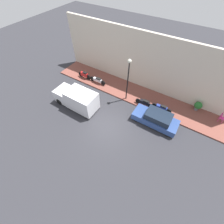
{
  "coord_description": "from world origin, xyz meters",
  "views": [
    {
      "loc": [
        -6.54,
        -4.52,
        11.67
      ],
      "look_at": [
        1.34,
        0.39,
        0.6
      ],
      "focal_mm": 24.0,
      "sensor_mm": 36.0,
      "label": 1
    }
  ],
  "objects_px": {
    "motorcycle_blue": "(162,108)",
    "cafe_chair": "(222,117)",
    "parked_car": "(156,119)",
    "streetlamp": "(128,74)",
    "motorcycle_red": "(84,75)",
    "delivery_van": "(76,99)",
    "potted_plant": "(198,106)",
    "motorcycle_black": "(145,103)",
    "scooter_silver": "(98,80)"
  },
  "relations": [
    {
      "from": "parked_car",
      "to": "motorcycle_black",
      "type": "xyz_separation_m",
      "value": [
        1.47,
        1.77,
        -0.14
      ]
    },
    {
      "from": "parked_car",
      "to": "delivery_van",
      "type": "height_order",
      "value": "delivery_van"
    },
    {
      "from": "motorcycle_blue",
      "to": "parked_car",
      "type": "bearing_deg",
      "value": -178.84
    },
    {
      "from": "scooter_silver",
      "to": "potted_plant",
      "type": "bearing_deg",
      "value": -80.54
    },
    {
      "from": "motorcycle_red",
      "to": "cafe_chair",
      "type": "distance_m",
      "value": 15.12
    },
    {
      "from": "motorcycle_red",
      "to": "motorcycle_black",
      "type": "height_order",
      "value": "motorcycle_red"
    },
    {
      "from": "motorcycle_blue",
      "to": "cafe_chair",
      "type": "bearing_deg",
      "value": -71.51
    },
    {
      "from": "motorcycle_red",
      "to": "motorcycle_blue",
      "type": "xyz_separation_m",
      "value": [
        -0.17,
        -9.87,
        -0.04
      ]
    },
    {
      "from": "motorcycle_blue",
      "to": "delivery_van",
      "type": "bearing_deg",
      "value": 116.41
    },
    {
      "from": "delivery_van",
      "to": "motorcycle_red",
      "type": "height_order",
      "value": "delivery_van"
    },
    {
      "from": "cafe_chair",
      "to": "potted_plant",
      "type": "bearing_deg",
      "value": 81.19
    },
    {
      "from": "potted_plant",
      "to": "cafe_chair",
      "type": "height_order",
      "value": "potted_plant"
    },
    {
      "from": "motorcycle_black",
      "to": "motorcycle_blue",
      "type": "distance_m",
      "value": 1.75
    },
    {
      "from": "cafe_chair",
      "to": "motorcycle_black",
      "type": "bearing_deg",
      "value": 105.69
    },
    {
      "from": "parked_car",
      "to": "potted_plant",
      "type": "bearing_deg",
      "value": -38.29
    },
    {
      "from": "parked_car",
      "to": "streetlamp",
      "type": "relative_size",
      "value": 0.89
    },
    {
      "from": "motorcycle_blue",
      "to": "motorcycle_red",
      "type": "bearing_deg",
      "value": 88.99
    },
    {
      "from": "cafe_chair",
      "to": "scooter_silver",
      "type": "bearing_deg",
      "value": 96.46
    },
    {
      "from": "motorcycle_red",
      "to": "motorcycle_black",
      "type": "distance_m",
      "value": 8.15
    },
    {
      "from": "delivery_van",
      "to": "parked_car",
      "type": "bearing_deg",
      "value": -74.59
    },
    {
      "from": "motorcycle_red",
      "to": "streetlamp",
      "type": "bearing_deg",
      "value": -94.27
    },
    {
      "from": "motorcycle_black",
      "to": "motorcycle_blue",
      "type": "bearing_deg",
      "value": -83.07
    },
    {
      "from": "motorcycle_red",
      "to": "motorcycle_blue",
      "type": "distance_m",
      "value": 9.88
    },
    {
      "from": "cafe_chair",
      "to": "motorcycle_red",
      "type": "bearing_deg",
      "value": 95.9
    },
    {
      "from": "parked_car",
      "to": "motorcycle_red",
      "type": "height_order",
      "value": "parked_car"
    },
    {
      "from": "streetlamp",
      "to": "cafe_chair",
      "type": "xyz_separation_m",
      "value": [
        2.0,
        -9.0,
        -2.62
      ]
    },
    {
      "from": "motorcycle_blue",
      "to": "potted_plant",
      "type": "distance_m",
      "value": 3.64
    },
    {
      "from": "delivery_van",
      "to": "cafe_chair",
      "type": "distance_m",
      "value": 13.94
    },
    {
      "from": "streetlamp",
      "to": "cafe_chair",
      "type": "bearing_deg",
      "value": -77.45
    },
    {
      "from": "motorcycle_red",
      "to": "motorcycle_black",
      "type": "relative_size",
      "value": 0.92
    },
    {
      "from": "motorcycle_blue",
      "to": "motorcycle_black",
      "type": "bearing_deg",
      "value": 96.93
    },
    {
      "from": "motorcycle_black",
      "to": "streetlamp",
      "type": "relative_size",
      "value": 0.42
    },
    {
      "from": "scooter_silver",
      "to": "motorcycle_blue",
      "type": "xyz_separation_m",
      "value": [
        -0.24,
        -7.95,
        0.02
      ]
    },
    {
      "from": "delivery_van",
      "to": "motorcycle_blue",
      "type": "relative_size",
      "value": 2.25
    },
    {
      "from": "delivery_van",
      "to": "streetlamp",
      "type": "xyz_separation_m",
      "value": [
        3.51,
        -3.8,
        2.25
      ]
    },
    {
      "from": "motorcycle_black",
      "to": "scooter_silver",
      "type": "relative_size",
      "value": 0.93
    },
    {
      "from": "motorcycle_blue",
      "to": "streetlamp",
      "type": "distance_m",
      "value": 4.72
    },
    {
      "from": "potted_plant",
      "to": "cafe_chair",
      "type": "bearing_deg",
      "value": -98.81
    },
    {
      "from": "motorcycle_black",
      "to": "scooter_silver",
      "type": "bearing_deg",
      "value": 85.83
    },
    {
      "from": "parked_car",
      "to": "scooter_silver",
      "type": "relative_size",
      "value": 1.96
    },
    {
      "from": "motorcycle_black",
      "to": "motorcycle_blue",
      "type": "xyz_separation_m",
      "value": [
        0.21,
        -1.73,
        0.02
      ]
    },
    {
      "from": "scooter_silver",
      "to": "motorcycle_blue",
      "type": "bearing_deg",
      "value": -91.75
    },
    {
      "from": "delivery_van",
      "to": "motorcycle_red",
      "type": "distance_m",
      "value": 4.58
    },
    {
      "from": "scooter_silver",
      "to": "motorcycle_red",
      "type": "bearing_deg",
      "value": 92.05
    },
    {
      "from": "streetlamp",
      "to": "parked_car",
      "type": "bearing_deg",
      "value": -109.89
    },
    {
      "from": "parked_car",
      "to": "motorcycle_red",
      "type": "xyz_separation_m",
      "value": [
        1.85,
        9.91,
        -0.08
      ]
    },
    {
      "from": "parked_car",
      "to": "motorcycle_blue",
      "type": "distance_m",
      "value": 1.68
    },
    {
      "from": "motorcycle_red",
      "to": "motorcycle_blue",
      "type": "relative_size",
      "value": 0.89
    },
    {
      "from": "parked_car",
      "to": "motorcycle_black",
      "type": "bearing_deg",
      "value": 50.28
    },
    {
      "from": "motorcycle_black",
      "to": "motorcycle_red",
      "type": "bearing_deg",
      "value": 87.3
    }
  ]
}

